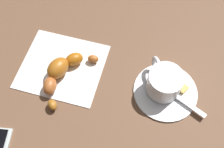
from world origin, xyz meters
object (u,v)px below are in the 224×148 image
napkin (61,68)px  espresso_cup (164,82)px  sugar_packet (174,81)px  saucer (165,91)px  teaspoon (169,91)px  croissant (61,71)px

napkin → espresso_cup: bearing=-167.8°
sugar_packet → saucer: bearing=93.1°
saucer → teaspoon: teaspoon is taller
napkin → croissant: 0.03m
teaspoon → napkin: (0.23, 0.04, -0.01)m
saucer → teaspoon: 0.01m
espresso_cup → napkin: size_ratio=0.47×
espresso_cup → sugar_packet: (-0.02, -0.02, -0.02)m
croissant → saucer: bearing=-164.7°
saucer → napkin: size_ratio=0.75×
teaspoon → napkin: 0.24m
espresso_cup → teaspoon: size_ratio=0.64×
espresso_cup → croissant: bearing=16.7°
saucer → croissant: size_ratio=0.85×
napkin → croissant: (-0.01, 0.01, 0.02)m
espresso_cup → saucer: bearing=162.7°
espresso_cup → teaspoon: espresso_cup is taller
teaspoon → sugar_packet: teaspoon is taller
saucer → croissant: croissant is taller
espresso_cup → sugar_packet: 0.04m
saucer → espresso_cup: espresso_cup is taller
teaspoon → saucer: bearing=8.2°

